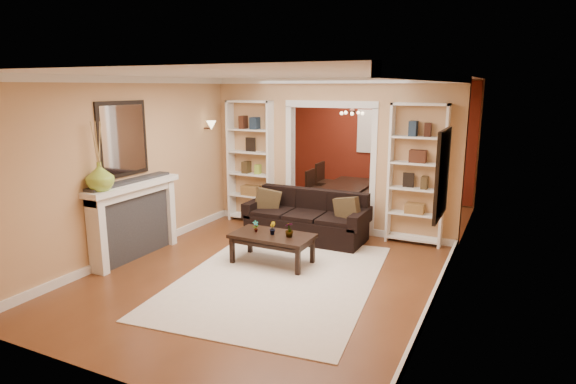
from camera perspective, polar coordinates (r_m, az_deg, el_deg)
The scene contains 30 objects.
floor at distance 7.83m, azimuth 1.80°, elevation -6.61°, with size 8.00×8.00×0.00m, color brown.
ceiling at distance 7.41m, azimuth 1.94°, elevation 13.55°, with size 8.00×8.00×0.00m, color white.
wall_back at distance 11.25m, azimuth 10.21°, elevation 6.08°, with size 8.00×8.00×0.00m, color tan.
wall_front at distance 4.26m, azimuth -20.63°, elevation -4.83°, with size 8.00×8.00×0.00m, color tan.
wall_left at distance 8.65m, azimuth -11.92°, elevation 4.16°, with size 8.00×8.00×0.00m, color tan.
wall_right at distance 6.92m, azimuth 19.17°, elevation 1.71°, with size 8.00×8.00×0.00m, color tan.
partition_wall at distance 8.60m, azimuth 5.12°, elevation 4.33°, with size 4.50×0.15×2.70m, color tan.
red_back_panel at distance 11.22m, azimuth 10.17°, elevation 5.92°, with size 4.44×0.04×2.64m, color maroon.
dining_window at distance 11.16m, azimuth 10.16°, elevation 7.07°, with size 0.78×0.03×0.98m, color #8CA5CC.
area_rug at distance 6.62m, azimuth -1.15°, elevation -10.20°, with size 2.51×3.52×0.01m, color silver.
sofa at distance 8.16m, azimuth 2.17°, elevation -2.85°, with size 2.07×0.89×0.81m, color black.
pillow_left at distance 8.41m, azimuth -2.45°, elevation -0.97°, with size 0.43×0.12×0.43m, color #4E3D21.
pillow_right at distance 7.84m, azimuth 7.04°, elevation -2.03°, with size 0.43×0.12×0.43m, color #4E3D21.
coffee_table at distance 7.09m, azimuth -1.87°, elevation -6.76°, with size 1.18×0.64×0.45m, color black.
plant_left at distance 7.13m, azimuth -3.85°, elevation -4.08°, with size 0.09×0.06×0.17m, color #336626.
plant_center at distance 7.00m, azimuth -1.88°, elevation -4.30°, with size 0.10×0.08×0.19m, color #336626.
plant_right at distance 6.87m, azimuth 0.15°, elevation -4.48°, with size 0.12×0.12×0.21m, color #336626.
bookshelf_left at distance 9.14m, azimuth -4.43°, elevation 3.55°, with size 0.90×0.30×2.30m, color white.
bookshelf_right at distance 8.06m, azimuth 15.03°, elevation 1.97°, with size 0.90×0.30×2.30m, color white.
fireplace at distance 7.59m, azimuth -17.59°, elevation -3.25°, with size 0.32×1.70×1.16m, color white.
vase at distance 7.01m, azimuth -21.39°, elevation 1.72°, with size 0.38×0.38×0.39m, color #8EB53A.
mirror at distance 7.46m, azimuth -19.00°, elevation 5.96°, with size 0.03×0.95×1.10m, color silver.
wall_sconce at distance 8.98m, azimuth -9.39°, elevation 7.64°, with size 0.18×0.18×0.22m, color #FFE0A5.
framed_art at distance 5.91m, azimuth 17.74°, elevation 2.05°, with size 0.04×0.85×1.05m, color black.
dining_table at distance 10.20m, azimuth 7.32°, elevation -0.57°, with size 0.88×1.58×0.55m, color black.
dining_chair_nw at distance 10.08m, azimuth 3.84°, elevation 0.25°, with size 0.43×0.43×0.87m, color black.
dining_chair_ne at distance 9.72m, azimuth 9.86°, elevation -0.10°, with size 0.47×0.47×0.95m, color black.
dining_chair_sw at distance 10.62m, azimuth 5.05°, elevation 1.06°, with size 0.46×0.46×0.94m, color black.
dining_chair_se at distance 10.30m, azimuth 10.78°, elevation 0.30°, with size 0.43×0.43×0.86m, color black.
chandelier at distance 9.95m, azimuth 8.30°, elevation 9.22°, with size 0.50×0.50×0.30m, color #321D17.
Camera 1 is at (3.00, -6.77, 2.55)m, focal length 30.00 mm.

